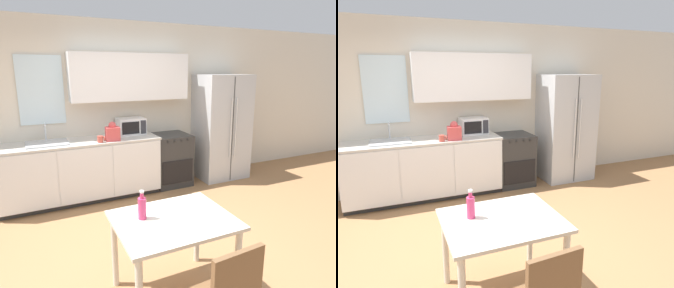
{
  "view_description": "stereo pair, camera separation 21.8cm",
  "coord_description": "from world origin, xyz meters",
  "views": [
    {
      "loc": [
        -1.14,
        -2.74,
        1.94
      ],
      "look_at": [
        0.38,
        0.51,
        1.05
      ],
      "focal_mm": 32.0,
      "sensor_mm": 36.0,
      "label": 1
    },
    {
      "loc": [
        -0.94,
        -2.83,
        1.94
      ],
      "look_at": [
        0.38,
        0.51,
        1.05
      ],
      "focal_mm": 32.0,
      "sensor_mm": 36.0,
      "label": 2
    }
  ],
  "objects": [
    {
      "name": "wall_back",
      "position": [
        0.06,
        2.03,
        1.44
      ],
      "size": [
        12.0,
        0.38,
        2.7
      ],
      "color": "beige",
      "rests_on": "ground_plane"
    },
    {
      "name": "microwave",
      "position": [
        0.34,
        1.84,
        1.06
      ],
      "size": [
        0.44,
        0.32,
        0.27
      ],
      "color": "silver",
      "rests_on": "kitchen_counter"
    },
    {
      "name": "grocery_bag_0",
      "position": [
        -0.05,
        1.52,
        1.04
      ],
      "size": [
        0.22,
        0.19,
        0.28
      ],
      "rotation": [
        0.0,
        0.0,
        -0.1
      ],
      "color": "#D14C4C",
      "rests_on": "kitchen_counter"
    },
    {
      "name": "coffee_mug",
      "position": [
        -0.24,
        1.47,
        0.97
      ],
      "size": [
        0.11,
        0.08,
        0.1
      ],
      "color": "#BF4C3F",
      "rests_on": "kitchen_counter"
    },
    {
      "name": "kitchen_counter",
      "position": [
        -0.48,
        1.71,
        0.47
      ],
      "size": [
        2.32,
        0.67,
        0.92
      ],
      "color": "#333333",
      "rests_on": "ground_plane"
    },
    {
      "name": "refrigerator",
      "position": [
        2.01,
        1.7,
        0.93
      ],
      "size": [
        0.9,
        0.71,
        1.87
      ],
      "color": "silver",
      "rests_on": "ground_plane"
    },
    {
      "name": "kitchen_sink",
      "position": [
        -0.95,
        1.72,
        0.94
      ],
      "size": [
        0.57,
        0.46,
        0.27
      ],
      "color": "#B7BABC",
      "rests_on": "kitchen_counter"
    },
    {
      "name": "dining_table",
      "position": [
        -0.13,
        -0.7,
        0.61
      ],
      "size": [
        0.98,
        0.78,
        0.73
      ],
      "color": "beige",
      "rests_on": "ground_plane"
    },
    {
      "name": "oven_range",
      "position": [
        0.99,
        1.73,
        0.44
      ],
      "size": [
        0.63,
        0.62,
        0.88
      ],
      "color": "#2D2D2D",
      "rests_on": "ground_plane"
    },
    {
      "name": "ground_plane",
      "position": [
        0.0,
        0.0,
        0.0
      ],
      "size": [
        12.0,
        12.0,
        0.0
      ],
      "primitive_type": "plane",
      "color": "#9E7047"
    },
    {
      "name": "drink_bottle",
      "position": [
        -0.37,
        -0.59,
        0.83
      ],
      "size": [
        0.07,
        0.07,
        0.25
      ],
      "color": "#DB386B",
      "rests_on": "dining_table"
    }
  ]
}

